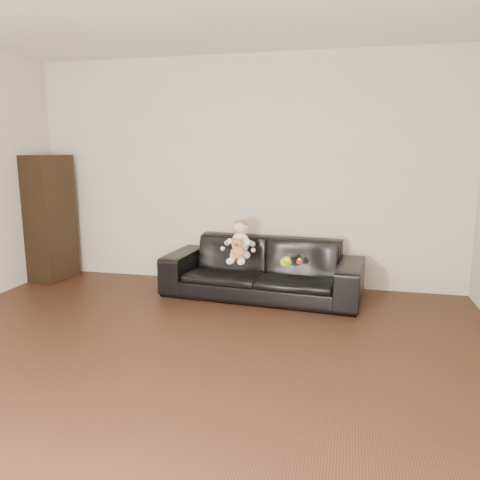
% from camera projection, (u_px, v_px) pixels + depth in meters
% --- Properties ---
extents(floor, '(5.50, 5.50, 0.00)m').
position_uv_depth(floor, '(148.00, 396.00, 2.99)').
color(floor, '#351D12').
rests_on(floor, ground).
extents(wall_back, '(5.00, 0.00, 5.00)m').
position_uv_depth(wall_back, '(243.00, 172.00, 5.37)').
color(wall_back, beige).
rests_on(wall_back, ground).
extents(sofa, '(2.16, 1.00, 0.61)m').
position_uv_depth(sofa, '(262.00, 268.00, 5.01)').
color(sofa, black).
rests_on(sofa, floor).
extents(cabinet, '(0.44, 0.56, 1.49)m').
position_uv_depth(cabinet, '(50.00, 218.00, 5.61)').
color(cabinet, black).
rests_on(cabinet, floor).
extents(shelf_item, '(0.21, 0.27, 0.28)m').
position_uv_depth(shelf_item, '(49.00, 190.00, 5.54)').
color(shelf_item, silver).
rests_on(shelf_item, cabinet).
extents(baby, '(0.31, 0.38, 0.44)m').
position_uv_depth(baby, '(240.00, 243.00, 4.90)').
color(baby, silver).
rests_on(baby, sofa).
extents(teddy_bear, '(0.12, 0.12, 0.22)m').
position_uv_depth(teddy_bear, '(238.00, 249.00, 4.77)').
color(teddy_bear, '#BC8435').
rests_on(teddy_bear, sofa).
extents(toy_green, '(0.14, 0.16, 0.10)m').
position_uv_depth(toy_green, '(286.00, 262.00, 4.65)').
color(toy_green, '#C1D519').
rests_on(toy_green, sofa).
extents(toy_rattle, '(0.08, 0.08, 0.06)m').
position_uv_depth(toy_rattle, '(299.00, 262.00, 4.73)').
color(toy_rattle, red).
rests_on(toy_rattle, sofa).
extents(toy_blue_disc, '(0.14, 0.14, 0.01)m').
position_uv_depth(toy_blue_disc, '(286.00, 262.00, 4.83)').
color(toy_blue_disc, blue).
rests_on(toy_blue_disc, sofa).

